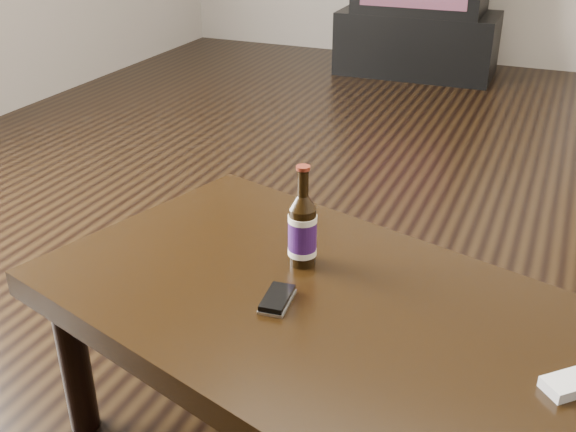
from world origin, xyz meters
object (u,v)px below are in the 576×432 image
at_px(tv_stand, 417,43).
at_px(phone, 277,299).
at_px(coffee_table, 323,325).
at_px(beer_bottle, 302,230).

bearing_deg(tv_stand, phone, -82.48).
xyz_separation_m(coffee_table, phone, (-0.07, -0.04, 0.06)).
relative_size(coffee_table, phone, 12.73).
bearing_deg(coffee_table, beer_bottle, 128.25).
xyz_separation_m(beer_bottle, phone, (0.01, -0.15, -0.06)).
bearing_deg(tv_stand, beer_bottle, -82.28).
bearing_deg(phone, tv_stand, 92.46).
relative_size(beer_bottle, phone, 2.18).
height_order(tv_stand, coffee_table, coffee_table).
bearing_deg(phone, coffee_table, 21.80).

